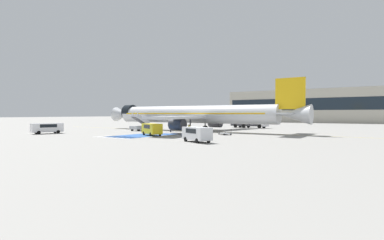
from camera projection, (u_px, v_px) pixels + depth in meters
The scene contains 20 objects.
ground_plane at pixel (198, 131), 63.77m from camera, with size 600.00×600.00×0.00m, color gray.
apron_leadline_yellow at pixel (191, 131), 63.79m from camera, with size 0.20×81.68×0.01m, color gold.
apron_stand_patch_blue at pixel (143, 135), 51.26m from camera, with size 6.27×12.33×0.01m, color #2856A8.
apron_walkway_bar_0 at pixel (102, 136), 49.02m from camera, with size 0.44×3.60×0.01m, color silver.
apron_walkway_bar_1 at pixel (107, 137), 48.36m from camera, with size 0.44×3.60×0.01m, color silver.
apron_walkway_bar_2 at pixel (112, 137), 47.71m from camera, with size 0.44×3.60×0.01m, color silver.
apron_walkway_bar_3 at pixel (117, 137), 47.05m from camera, with size 0.44×3.60×0.01m, color silver.
apron_walkway_bar_4 at pixel (123, 138), 46.40m from camera, with size 0.44×3.60×0.01m, color silver.
apron_walkway_bar_5 at pixel (128, 138), 45.75m from camera, with size 0.44×3.60×0.01m, color silver.
apron_walkway_bar_6 at pixel (134, 138), 45.09m from camera, with size 0.44×3.60×0.01m, color silver.
airliner at pixel (194, 115), 63.36m from camera, with size 47.25×36.02×9.99m.
boarding_stairs_forward at pixel (141, 126), 65.80m from camera, with size 2.23×5.24×3.84m.
fuel_tanker at pixel (249, 121), 78.47m from camera, with size 10.30×3.85×3.63m.
service_van_0 at pixel (197, 133), 38.85m from camera, with size 4.91×3.64×1.95m.
service_van_1 at pixel (152, 128), 50.63m from camera, with size 5.15×3.76×2.03m.
service_van_2 at pixel (47, 127), 55.46m from camera, with size 3.21×5.67×1.93m.
baggage_cart at pixel (225, 133), 52.55m from camera, with size 2.98×2.77×0.87m.
ground_crew_0 at pixel (189, 128), 58.31m from camera, with size 0.42×0.49×1.65m.
ground_crew_1 at pixel (171, 127), 60.56m from camera, with size 0.45×0.27×1.87m.
terminal_building at pixel (311, 106), 127.28m from camera, with size 70.42×12.10×13.91m.
Camera 1 is at (33.65, -54.11, 3.69)m, focal length 28.00 mm.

